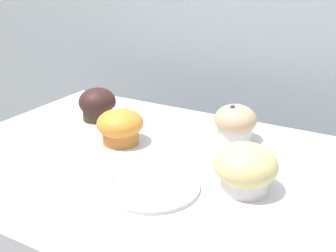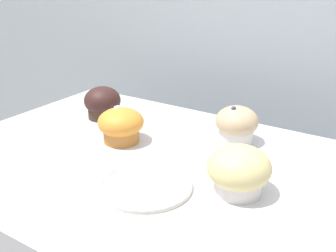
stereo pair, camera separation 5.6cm
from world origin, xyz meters
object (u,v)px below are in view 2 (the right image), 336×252
at_px(muffin_back_left, 121,125).
at_px(muffin_back_right, 237,125).
at_px(muffin_front_center, 103,103).
at_px(serving_plate, 146,186).
at_px(muffin_front_left, 239,171).

distance_m(muffin_back_left, muffin_back_right, 0.26).
distance_m(muffin_front_center, serving_plate, 0.39).
relative_size(muffin_back_left, serving_plate, 0.61).
bearing_deg(muffin_back_left, serving_plate, -39.27).
bearing_deg(muffin_back_right, muffin_front_left, -65.44).
bearing_deg(muffin_front_center, serving_plate, -37.02).
height_order(muffin_front_center, muffin_front_left, muffin_front_left).
relative_size(muffin_front_center, serving_plate, 0.56).
bearing_deg(muffin_front_left, muffin_back_right, 114.56).
bearing_deg(muffin_back_right, serving_plate, -101.03).
xyz_separation_m(muffin_front_center, muffin_back_right, (0.36, 0.05, 0.00)).
xyz_separation_m(muffin_back_left, muffin_back_right, (0.22, 0.14, 0.00)).
distance_m(muffin_front_center, muffin_back_right, 0.37).
xyz_separation_m(muffin_front_center, muffin_back_left, (0.14, -0.09, -0.00)).
distance_m(muffin_front_center, muffin_front_left, 0.48).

